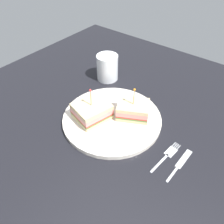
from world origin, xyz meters
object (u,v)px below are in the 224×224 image
Objects in this scene: sandwich_half_front at (133,110)px; sandwich_half_back at (92,111)px; knife at (180,164)px; drink_glass at (107,69)px; fork at (168,154)px; plate at (112,118)px.

sandwich_half_back is (-8.12, 9.12, 0.14)cm from sandwich_half_front.
sandwich_half_back is 0.97× the size of knife.
sandwich_half_back is at bearing 93.24° from knife.
sandwich_half_front reaches higher than drink_glass.
sandwich_half_front is 0.91× the size of fork.
sandwich_half_back is at bearing 96.19° from fork.
plate reaches higher than fork.
sandwich_half_back is 1.23× the size of drink_glass.
knife is at bearing -116.15° from drink_glass.
fork is (2.64, -24.38, -3.58)cm from sandwich_half_back.
sandwich_half_back reaches higher than knife.
fork is 1.06× the size of knife.
sandwich_half_front is at bearing -45.85° from plate.
sandwich_half_back reaches higher than drink_glass.
fork is 3.96cm from knife.
drink_glass is 43.64cm from knife.
drink_glass is (17.00, 15.43, 3.48)cm from plate.
fork is at bearing -117.22° from drink_glass.
plate is 23.22cm from drink_glass.
sandwich_half_back is 24.78cm from fork.
plate is at bearing 134.15° from sandwich_half_front.
sandwich_half_back is 23.40cm from drink_glass.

